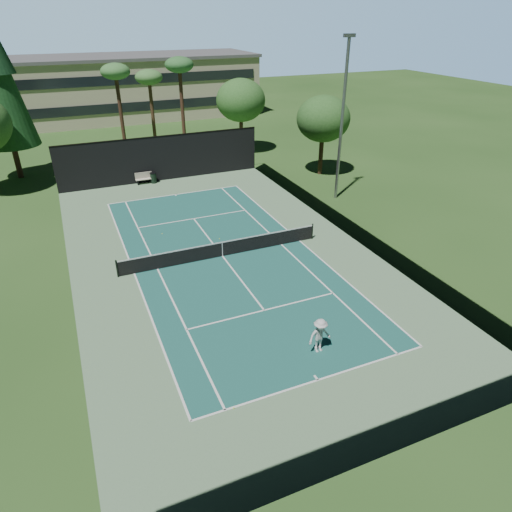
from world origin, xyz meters
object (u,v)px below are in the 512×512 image
(tennis_net, at_px, (222,249))
(park_bench, at_px, (144,178))
(tennis_ball_d, at_px, (162,234))
(trash_bin, at_px, (153,178))
(tennis_ball_a, at_px, (234,408))
(tennis_ball_c, at_px, (219,239))
(player, at_px, (320,336))
(tennis_ball_b, at_px, (168,252))

(tennis_net, xyz_separation_m, park_bench, (-1.81, 15.74, -0.01))
(tennis_ball_d, bearing_deg, trash_bin, 80.84)
(tennis_ball_a, xyz_separation_m, tennis_ball_c, (4.40, 14.33, 0.01))
(player, height_order, tennis_ball_d, player)
(tennis_net, bearing_deg, park_bench, 96.57)
(tennis_ball_a, bearing_deg, tennis_ball_d, 86.51)
(player, relative_size, park_bench, 1.14)
(tennis_ball_d, bearing_deg, tennis_ball_b, -95.79)
(tennis_ball_b, relative_size, tennis_ball_d, 0.89)
(tennis_ball_d, height_order, trash_bin, trash_bin)
(tennis_ball_c, relative_size, trash_bin, 0.08)
(player, distance_m, tennis_ball_d, 15.45)
(tennis_ball_b, relative_size, trash_bin, 0.07)
(tennis_net, relative_size, tennis_ball_a, 214.50)
(player, xyz_separation_m, tennis_ball_c, (-0.36, 12.64, -0.82))
(tennis_ball_a, relative_size, tennis_ball_d, 0.82)
(tennis_ball_b, bearing_deg, tennis_ball_d, 84.21)
(player, bearing_deg, tennis_ball_d, 101.87)
(player, height_order, tennis_ball_a, player)
(trash_bin, bearing_deg, tennis_ball_b, -98.45)
(player, bearing_deg, tennis_ball_b, 106.34)
(player, xyz_separation_m, park_bench, (-2.80, 25.99, -0.31))
(tennis_net, xyz_separation_m, tennis_ball_b, (-3.05, 1.82, -0.52))
(park_bench, height_order, trash_bin, park_bench)
(tennis_net, distance_m, tennis_ball_b, 3.59)
(tennis_ball_c, bearing_deg, trash_bin, 97.04)
(tennis_ball_b, xyz_separation_m, tennis_ball_d, (0.29, 2.91, 0.00))
(tennis_ball_a, height_order, tennis_ball_b, tennis_ball_b)
(tennis_net, height_order, player, player)
(trash_bin, bearing_deg, tennis_ball_c, -82.96)
(tennis_ball_b, bearing_deg, trash_bin, 81.55)
(tennis_ball_c, bearing_deg, player, -88.37)
(tennis_ball_c, xyz_separation_m, park_bench, (-2.44, 13.35, 0.51))
(tennis_net, distance_m, park_bench, 15.85)
(player, bearing_deg, trash_bin, 92.25)
(tennis_ball_c, relative_size, park_bench, 0.05)
(tennis_ball_d, height_order, park_bench, park_bench)
(tennis_ball_c, distance_m, tennis_ball_d, 4.10)
(tennis_ball_d, distance_m, trash_bin, 11.01)
(tennis_ball_b, height_order, park_bench, park_bench)
(player, relative_size, tennis_ball_a, 28.49)
(tennis_ball_a, distance_m, trash_bin, 27.66)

